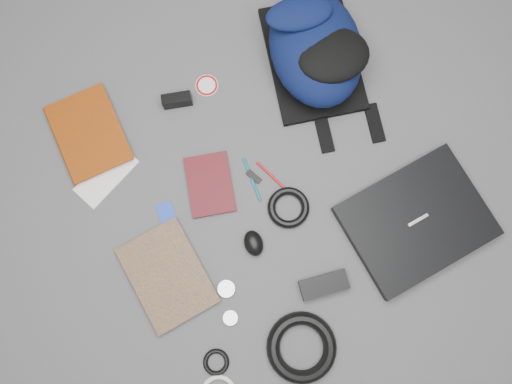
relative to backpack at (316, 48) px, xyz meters
name	(u,v)px	position (x,y,z in m)	size (l,w,h in m)	color
ground	(256,193)	(-0.35, -0.31, -0.09)	(4.00, 4.00, 0.00)	#4F4F51
backpack	(316,48)	(0.00, 0.00, 0.00)	(0.29, 0.43, 0.18)	black
laptop	(416,221)	(0.04, -0.59, -0.07)	(0.40, 0.31, 0.04)	black
textbook_red	(58,147)	(-0.83, 0.08, -0.07)	(0.20, 0.27, 0.03)	#7A2C07
comic_book	(136,293)	(-0.79, -0.42, -0.08)	(0.21, 0.28, 0.02)	#C88C0E
envelope	(106,176)	(-0.74, -0.06, -0.09)	(0.20, 0.09, 0.00)	white
dvd_case	(210,185)	(-0.46, -0.22, -0.08)	(0.13, 0.19, 0.01)	#430C10
compact_camera	(177,100)	(-0.44, 0.06, -0.06)	(0.09, 0.03, 0.05)	black
sticker_disc	(207,85)	(-0.34, 0.07, -0.09)	(0.07, 0.07, 0.00)	white
pen_teal	(252,179)	(-0.34, -0.26, -0.09)	(0.01, 0.01, 0.14)	#0C6673
pen_red	(274,178)	(-0.28, -0.29, -0.09)	(0.01, 0.01, 0.14)	red
id_badge	(167,215)	(-0.62, -0.25, -0.09)	(0.05, 0.07, 0.00)	blue
usb_black	(254,177)	(-0.33, -0.26, -0.08)	(0.02, 0.05, 0.01)	black
mouse	(254,243)	(-0.42, -0.44, -0.07)	(0.06, 0.08, 0.04)	black
headphone_left	(226,289)	(-0.55, -0.53, -0.08)	(0.05, 0.05, 0.01)	#A5A6A7
headphone_right	(230,318)	(-0.58, -0.61, -0.08)	(0.04, 0.04, 0.01)	#A9AAAC
cable_coil	(288,208)	(-0.28, -0.39, -0.08)	(0.13, 0.13, 0.02)	black
power_brick	(324,285)	(-0.29, -0.64, -0.07)	(0.14, 0.06, 0.03)	black
power_cord_coil	(302,347)	(-0.43, -0.77, -0.07)	(0.20, 0.20, 0.04)	black
earbud_coil	(216,362)	(-0.67, -0.70, -0.08)	(0.08, 0.08, 0.01)	black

